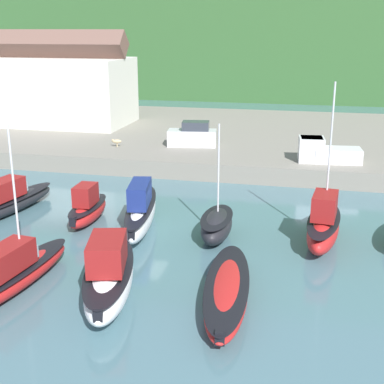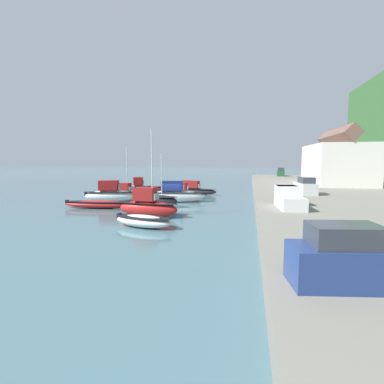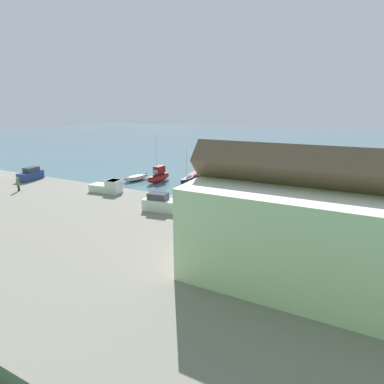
{
  "view_description": "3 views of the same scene",
  "coord_description": "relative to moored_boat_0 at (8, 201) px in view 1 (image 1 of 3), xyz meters",
  "views": [
    {
      "loc": [
        9.35,
        -27.85,
        11.34
      ],
      "look_at": [
        2.3,
        2.93,
        1.59
      ],
      "focal_mm": 50.0,
      "sensor_mm": 36.0,
      "label": 1
    },
    {
      "loc": [
        38.34,
        10.06,
        5.77
      ],
      "look_at": [
        2.95,
        3.26,
        1.78
      ],
      "focal_mm": 28.0,
      "sensor_mm": 36.0,
      "label": 2
    },
    {
      "loc": [
        -19.66,
        45.93,
        13.53
      ],
      "look_at": [
        -0.86,
        8.42,
        1.53
      ],
      "focal_mm": 28.0,
      "sensor_mm": 36.0,
      "label": 3
    }
  ],
  "objects": [
    {
      "name": "moored_boat_8",
      "position": [
        5.87,
        -9.34,
        -0.01
      ],
      "size": [
        2.54,
        8.21,
        7.48
      ],
      "rotation": [
        0.0,
        0.0,
        -0.11
      ],
      "color": "red",
      "rests_on": "ground_plane"
    },
    {
      "name": "ground_plane",
      "position": [
        9.23,
        -0.95,
        -0.8
      ],
      "size": [
        320.0,
        320.0,
        0.0
      ],
      "primitive_type": "plane",
      "color": "#476B75"
    },
    {
      "name": "moored_boat_9",
      "position": [
        10.39,
        -9.11,
        0.28
      ],
      "size": [
        3.77,
        7.61,
        2.9
      ],
      "rotation": [
        0.0,
        0.0,
        0.25
      ],
      "color": "white",
      "rests_on": "ground_plane"
    },
    {
      "name": "moored_boat_10",
      "position": [
        15.41,
        -8.21,
        -0.31
      ],
      "size": [
        2.74,
        8.68,
        0.91
      ],
      "rotation": [
        0.0,
        0.0,
        0.1
      ],
      "color": "red",
      "rests_on": "ground_plane"
    },
    {
      "name": "harbor_clubhouse",
      "position": [
        -9.48,
        24.09,
        4.36
      ],
      "size": [
        17.95,
        8.7,
        9.76
      ],
      "color": "silver",
      "rests_on": "quay_promenade"
    },
    {
      "name": "moored_boat_0",
      "position": [
        0.0,
        0.0,
        0.0
      ],
      "size": [
        3.09,
        8.34,
        2.24
      ],
      "rotation": [
        0.0,
        0.0,
        -0.16
      ],
      "color": "black",
      "rests_on": "ground_plane"
    },
    {
      "name": "quay_promenade",
      "position": [
        9.23,
        24.28,
        -0.1
      ],
      "size": [
        96.77,
        28.93,
        1.4
      ],
      "color": "gray",
      "rests_on": "ground_plane"
    },
    {
      "name": "moored_boat_1",
      "position": [
        5.57,
        -0.4,
        0.06
      ],
      "size": [
        1.66,
        5.01,
        2.38
      ],
      "rotation": [
        0.0,
        0.0,
        0.04
      ],
      "color": "red",
      "rests_on": "ground_plane"
    },
    {
      "name": "dog_on_quay",
      "position": [
        1.98,
        14.23,
        1.06
      ],
      "size": [
        0.88,
        0.48,
        0.68
      ],
      "rotation": [
        0.0,
        0.0,
        1.8
      ],
      "color": "tan",
      "rests_on": "quay_promenade"
    },
    {
      "name": "moored_boat_4",
      "position": [
        19.48,
        -0.79,
        0.31
      ],
      "size": [
        2.33,
        6.47,
        8.71
      ],
      "rotation": [
        0.0,
        0.0,
        -0.1
      ],
      "color": "red",
      "rests_on": "ground_plane"
    },
    {
      "name": "pickup_truck_1",
      "position": [
        19.5,
        12.63,
        1.42
      ],
      "size": [
        4.89,
        2.39,
        1.9
      ],
      "rotation": [
        0.0,
        0.0,
        1.67
      ],
      "color": "silver",
      "rests_on": "quay_promenade"
    },
    {
      "name": "parked_car_3",
      "position": [
        8.38,
        16.01,
        1.52
      ],
      "size": [
        4.41,
        2.36,
        2.16
      ],
      "rotation": [
        0.0,
        0.0,
        1.71
      ],
      "color": "silver",
      "rests_on": "quay_promenade"
    },
    {
      "name": "moored_boat_3",
      "position": [
        13.71,
        -1.38,
        0.02
      ],
      "size": [
        1.79,
        4.53,
        6.45
      ],
      "rotation": [
        0.0,
        0.0,
        0.02
      ],
      "color": "black",
      "rests_on": "ground_plane"
    },
    {
      "name": "moored_boat_2",
      "position": [
        9.07,
        -0.68,
        0.26
      ],
      "size": [
        2.97,
        8.4,
        2.86
      ],
      "rotation": [
        0.0,
        0.0,
        0.18
      ],
      "color": "silver",
      "rests_on": "ground_plane"
    }
  ]
}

